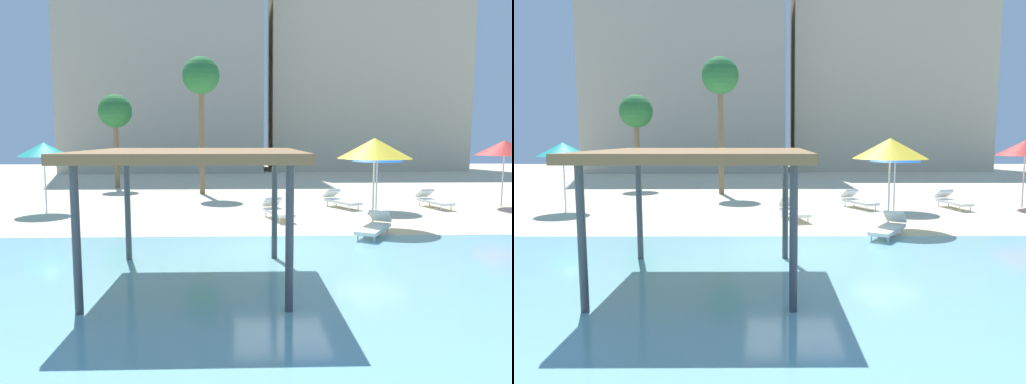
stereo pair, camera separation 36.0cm
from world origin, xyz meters
The scene contains 15 objects.
ground_plane centered at (0.00, 0.00, 0.00)m, with size 80.00×80.00×0.00m, color beige.
lagoon_water centered at (0.00, -5.25, 0.02)m, with size 44.00×13.50×0.04m, color #7AB7C1.
shade_pavilion centered at (-2.00, -2.78, 2.52)m, with size 4.19×4.19×2.69m.
beach_umbrella_red_0 centered at (10.09, 7.43, 2.51)m, with size 2.33×2.33×2.84m.
beach_umbrella_yellow_1 centered at (3.28, 2.99, 2.59)m, with size 2.41×2.41×2.93m.
beach_umbrella_teal_4 centered at (-8.77, 6.53, 2.47)m, with size 1.97×1.97×2.75m.
beach_umbrella_blue_5 centered at (4.45, 6.65, 2.26)m, with size 2.04×2.04×2.54m.
lounge_chair_0 centered at (0.25, 4.67, 0.33)m, with size 1.10×1.99×0.74m.
lounge_chair_1 centered at (2.93, 1.49, 0.33)m, with size 1.50×1.93×0.74m.
lounge_chair_2 centered at (7.04, 7.25, 0.33)m, with size 1.01×1.98×0.74m.
lounge_chair_4 centered at (3.12, 7.39, 0.33)m, with size 1.39×1.96×0.74m.
palm_tree_0 centered at (-8.24, 15.29, 4.34)m, with size 1.90×1.90×5.40m.
palm_tree_2 centered at (-3.08, 12.33, 5.89)m, with size 1.90×1.90×7.04m.
hotel_block_0 centered at (-7.54, 31.75, 9.50)m, with size 16.70×11.44×19.01m, color #B2A893.
hotel_block_1 centered at (10.29, 32.54, 8.33)m, with size 17.23×8.74×16.66m, color beige.
Camera 1 is at (-1.05, -12.12, 2.95)m, focal length 32.93 mm.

